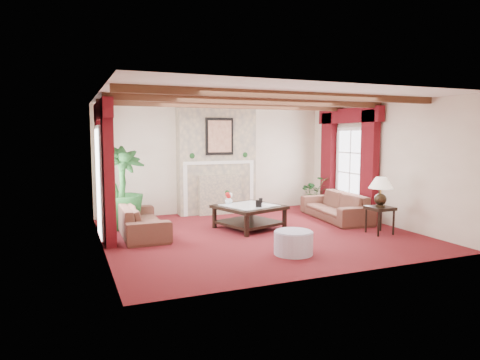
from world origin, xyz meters
name	(u,v)px	position (x,y,z in m)	size (l,w,h in m)	color
floor	(258,234)	(0.00, 0.00, 0.00)	(6.00, 6.00, 0.00)	#480C15
ceiling	(259,98)	(0.00, 0.00, 2.70)	(6.00, 6.00, 0.00)	white
back_wall	(214,160)	(0.00, 2.75, 1.35)	(6.00, 0.02, 2.70)	beige
left_wall	(101,172)	(-3.00, 0.00, 1.35)	(0.02, 5.50, 2.70)	beige
right_wall	(380,163)	(3.00, 0.00, 1.35)	(0.02, 5.50, 2.70)	beige
ceiling_beams	(259,101)	(0.00, 0.00, 2.64)	(6.00, 3.00, 0.12)	#3B1F12
fireplace	(216,106)	(0.00, 2.55, 2.70)	(2.00, 0.52, 2.70)	tan
french_door_left	(97,127)	(-2.97, 1.00, 2.13)	(0.10, 1.10, 2.16)	white
french_door_right	(352,129)	(2.97, 1.00, 2.13)	(0.10, 1.10, 2.16)	white
curtains_left	(102,106)	(-2.86, 1.00, 2.55)	(0.20, 2.40, 2.55)	#48090F
curtains_right	(349,112)	(2.86, 1.00, 2.55)	(0.20, 2.40, 2.55)	#48090F
sofa_left	(141,214)	(-2.20, 0.85, 0.41)	(0.63, 2.09, 0.82)	#380F18
sofa_right	(335,202)	(2.30, 0.67, 0.42)	(0.86, 2.20, 0.84)	#380F18
potted_palm	(121,205)	(-2.49, 1.60, 0.49)	(1.51, 1.98, 0.98)	black
small_plant	(315,196)	(2.57, 1.99, 0.35)	(0.92, 1.00, 0.70)	black
coffee_table	(249,217)	(0.02, 0.51, 0.25)	(1.21, 1.21, 0.50)	black
side_table	(380,220)	(2.27, -0.91, 0.28)	(0.47, 0.47, 0.55)	black
ottoman	(293,243)	(-0.08, -1.57, 0.19)	(0.65, 0.65, 0.38)	#9890A3
table_lamp	(381,191)	(2.27, -0.91, 0.86)	(0.48, 0.48, 0.61)	black
flower_vase	(229,200)	(-0.31, 0.88, 0.58)	(0.18, 0.18, 0.17)	silver
book	(266,200)	(0.29, 0.27, 0.63)	(0.20, 0.05, 0.27)	black
photo_frame_a	(259,204)	(0.08, 0.17, 0.58)	(0.12, 0.02, 0.16)	black
photo_frame_b	(261,201)	(0.36, 0.68, 0.55)	(0.09, 0.02, 0.12)	black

